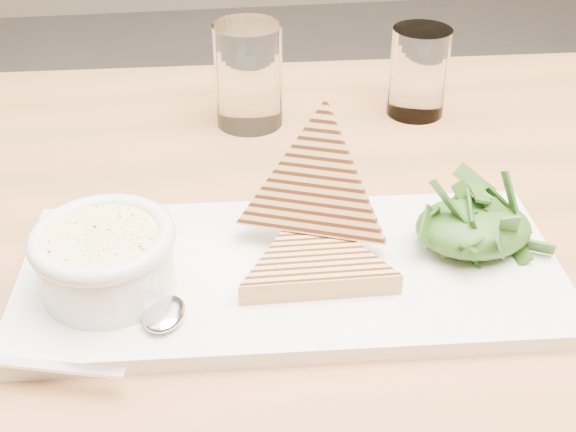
{
  "coord_description": "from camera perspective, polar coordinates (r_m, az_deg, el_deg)",
  "views": [
    {
      "loc": [
        -0.32,
        -0.39,
        1.1
      ],
      "look_at": [
        -0.26,
        0.09,
        0.77
      ],
      "focal_mm": 45.0,
      "sensor_mm": 36.0,
      "label": 1
    }
  ],
  "objects": [
    {
      "name": "arugula_pile",
      "position": [
        0.62,
        14.53,
        -0.27
      ],
      "size": [
        0.11,
        0.1,
        0.05
      ],
      "primitive_type": null,
      "color": "#37571F",
      "rests_on": "platter"
    },
    {
      "name": "table_top",
      "position": [
        0.67,
        5.68,
        -2.73
      ],
      "size": [
        1.25,
        0.87,
        0.04
      ],
      "primitive_type": "cube",
      "rotation": [
        0.0,
        0.0,
        -0.05
      ],
      "color": "#AD6B3D",
      "rests_on": "ground"
    },
    {
      "name": "soup",
      "position": [
        0.56,
        -14.43,
        -1.82
      ],
      "size": [
        0.09,
        0.09,
        0.01
      ],
      "primitive_type": "cylinder",
      "color": "beige",
      "rests_on": "soup_bowl"
    },
    {
      "name": "platter",
      "position": [
        0.59,
        0.26,
        -4.47
      ],
      "size": [
        0.45,
        0.22,
        0.01
      ],
      "primitive_type": "cube",
      "rotation": [
        0.0,
        0.0,
        -0.06
      ],
      "color": "white",
      "rests_on": "table_top"
    },
    {
      "name": "spoon_handle",
      "position": [
        0.53,
        -18.29,
        -11.21
      ],
      "size": [
        0.1,
        0.04,
        0.0
      ],
      "primitive_type": "cube",
      "rotation": [
        0.0,
        0.0,
        -0.27
      ],
      "color": "silver",
      "rests_on": "platter"
    },
    {
      "name": "salad_base",
      "position": [
        0.62,
        14.42,
        -0.9
      ],
      "size": [
        0.1,
        0.08,
        0.04
      ],
      "primitive_type": "ellipsoid",
      "color": "#174310",
      "rests_on": "platter"
    },
    {
      "name": "spoon_bowl",
      "position": [
        0.54,
        -9.76,
        -7.6
      ],
      "size": [
        0.04,
        0.05,
        0.01
      ],
      "primitive_type": "ellipsoid",
      "rotation": [
        0.0,
        0.0,
        -0.27
      ],
      "color": "silver",
      "rests_on": "platter"
    },
    {
      "name": "soup_bowl",
      "position": [
        0.57,
        -14.08,
        -3.88
      ],
      "size": [
        0.1,
        0.1,
        0.04
      ],
      "primitive_type": "cylinder",
      "color": "white",
      "rests_on": "platter"
    },
    {
      "name": "sandwich_lean",
      "position": [
        0.6,
        2.2,
        2.1
      ],
      "size": [
        0.19,
        0.18,
        0.17
      ],
      "primitive_type": null,
      "rotation": [
        1.09,
        0.0,
        -0.38
      ],
      "color": "tan",
      "rests_on": "sandwich_flat"
    },
    {
      "name": "glass_near",
      "position": [
        0.82,
        -3.14,
        11.03
      ],
      "size": [
        0.08,
        0.08,
        0.12
      ],
      "primitive_type": "cylinder",
      "color": "white",
      "rests_on": "table_top"
    },
    {
      "name": "glass_far",
      "position": [
        0.86,
        10.26,
        11.13
      ],
      "size": [
        0.07,
        0.07,
        0.1
      ],
      "primitive_type": "cylinder",
      "color": "white",
      "rests_on": "table_top"
    },
    {
      "name": "bowl_rim",
      "position": [
        0.56,
        -14.46,
        -1.65
      ],
      "size": [
        0.11,
        0.11,
        0.01
      ],
      "primitive_type": "torus",
      "color": "white",
      "rests_on": "soup_bowl"
    },
    {
      "name": "sandwich_flat",
      "position": [
        0.58,
        2.12,
        -3.64
      ],
      "size": [
        0.15,
        0.15,
        0.02
      ],
      "primitive_type": null,
      "rotation": [
        0.0,
        0.0,
        -0.03
      ],
      "color": "tan",
      "rests_on": "platter"
    }
  ]
}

